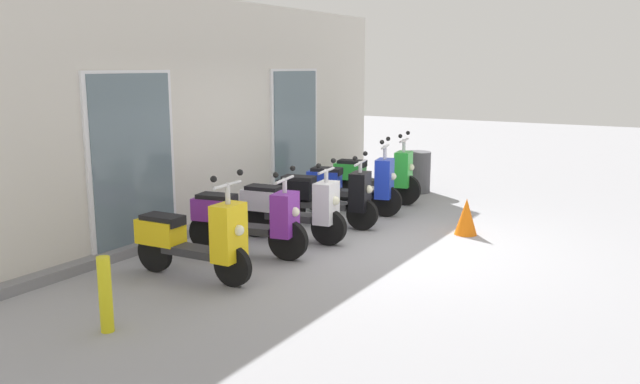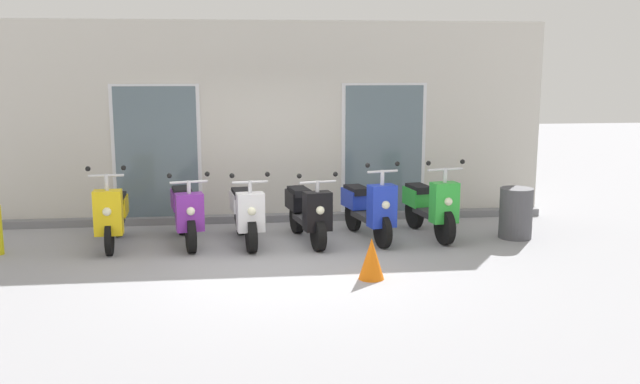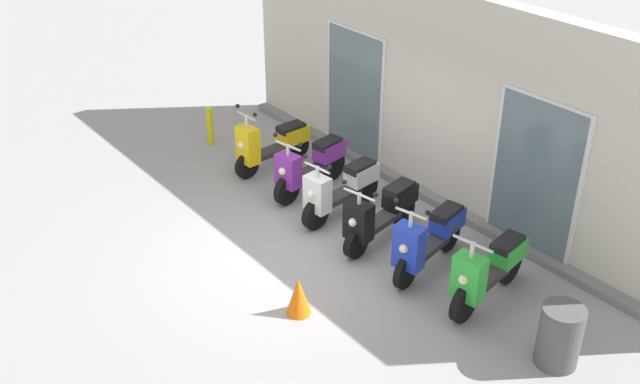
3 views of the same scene
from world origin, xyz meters
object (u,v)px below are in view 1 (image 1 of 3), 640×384
scooter_green (376,176)px  traffic_cone (466,217)px  scooter_yellow (194,238)px  scooter_white (292,208)px  scooter_purple (248,219)px  scooter_black (327,196)px  curb_bollard (105,294)px  trash_bin (417,172)px  scooter_blue (354,184)px

scooter_green → traffic_cone: scooter_green is taller
scooter_yellow → scooter_white: 1.92m
scooter_purple → scooter_black: (1.79, -0.11, -0.01)m
curb_bollard → traffic_cone: size_ratio=1.35×
scooter_black → trash_bin: (3.17, -0.14, -0.07)m
scooter_yellow → trash_bin: (6.00, -0.20, -0.10)m
scooter_black → traffic_cone: 2.03m
scooter_black → curb_bollard: size_ratio=2.26×
scooter_purple → scooter_white: size_ratio=1.01×
curb_bollard → scooter_white: bearing=4.1°
scooter_blue → scooter_black: bearing=-178.2°
scooter_black → scooter_blue: 0.92m
scooter_purple → scooter_black: size_ratio=1.02×
scooter_black → scooter_green: 1.90m
scooter_blue → scooter_green: scooter_green is taller
scooter_purple → traffic_cone: bearing=-40.3°
curb_bollard → scooter_yellow: bearing=11.0°
scooter_green → trash_bin: size_ratio=2.10×
scooter_blue → scooter_purple: bearing=178.4°
scooter_purple → trash_bin: scooter_purple is taller
scooter_blue → traffic_cone: 1.99m
scooter_yellow → scooter_blue: bearing=-0.5°
scooter_yellow → scooter_blue: (3.75, -0.04, 0.01)m
scooter_black → traffic_cone: size_ratio=3.04×
scooter_yellow → traffic_cone: 3.98m
trash_bin → scooter_green: bearing=169.0°
scooter_yellow → scooter_green: 4.72m
scooter_purple → scooter_white: 0.88m
scooter_white → scooter_blue: bearing=0.4°
scooter_green → traffic_cone: 2.42m
scooter_purple → curb_bollard: size_ratio=2.29×
scooter_white → scooter_blue: 1.83m
curb_bollard → traffic_cone: 5.23m
scooter_black → scooter_blue: (0.92, 0.03, 0.03)m
scooter_green → scooter_black: bearing=-176.6°
trash_bin → curb_bollard: bearing=-179.3°
scooter_white → curb_bollard: 3.44m
trash_bin → scooter_white: bearing=177.9°
scooter_black → curb_bollard: scooter_black is taller
scooter_black → trash_bin: 3.18m
scooter_yellow → scooter_purple: bearing=2.4°
scooter_yellow → traffic_cone: bearing=-30.1°
scooter_purple → curb_bollard: (-2.55, -0.34, -0.12)m
scooter_yellow → scooter_purple: size_ratio=0.97×
scooter_purple → trash_bin: size_ratio=2.08×
trash_bin → traffic_cone: bearing=-145.0°
scooter_white → scooter_yellow: bearing=178.6°
scooter_green → curb_bollard: (-6.24, -0.34, -0.13)m
scooter_purple → scooter_green: scooter_green is taller
scooter_blue → scooter_green: bearing=4.9°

